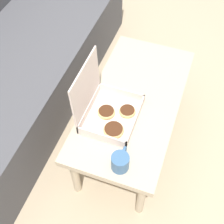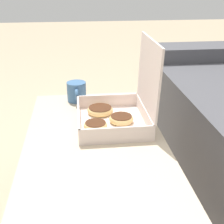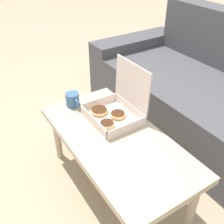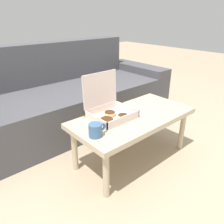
{
  "view_description": "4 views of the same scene",
  "coord_description": "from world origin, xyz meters",
  "px_view_note": "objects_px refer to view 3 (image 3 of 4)",
  "views": [
    {
      "loc": [
        -1.09,
        -0.35,
        1.76
      ],
      "look_at": [
        -0.16,
        -0.02,
        0.45
      ],
      "focal_mm": 50.0,
      "sensor_mm": 36.0,
      "label": 1
    },
    {
      "loc": [
        0.94,
        -0.15,
        0.95
      ],
      "look_at": [
        -0.16,
        -0.02,
        0.45
      ],
      "focal_mm": 50.0,
      "sensor_mm": 36.0,
      "label": 2
    },
    {
      "loc": [
        0.92,
        -0.71,
        1.34
      ],
      "look_at": [
        -0.16,
        -0.02,
        0.45
      ],
      "focal_mm": 42.0,
      "sensor_mm": 36.0,
      "label": 3
    },
    {
      "loc": [
        -1.15,
        -1.15,
        1.14
      ],
      "look_at": [
        -0.16,
        -0.02,
        0.45
      ],
      "focal_mm": 35.0,
      "sensor_mm": 36.0,
      "label": 4
    }
  ],
  "objects_px": {
    "couch": "(222,105)",
    "pastry_box": "(115,109)",
    "coffee_table": "(116,143)",
    "coffee_mug": "(73,100)"
  },
  "relations": [
    {
      "from": "coffee_table",
      "to": "coffee_mug",
      "type": "xyz_separation_m",
      "value": [
        -0.42,
        -0.06,
        0.09
      ]
    },
    {
      "from": "pastry_box",
      "to": "coffee_mug",
      "type": "height_order",
      "value": "pastry_box"
    },
    {
      "from": "couch",
      "to": "coffee_table",
      "type": "bearing_deg",
      "value": -90.0
    },
    {
      "from": "couch",
      "to": "pastry_box",
      "type": "bearing_deg",
      "value": -101.09
    },
    {
      "from": "couch",
      "to": "coffee_mug",
      "type": "relative_size",
      "value": 17.41
    },
    {
      "from": "couch",
      "to": "coffee_mug",
      "type": "xyz_separation_m",
      "value": [
        -0.42,
        -0.99,
        0.16
      ]
    },
    {
      "from": "couch",
      "to": "coffee_table",
      "type": "distance_m",
      "value": 0.94
    },
    {
      "from": "couch",
      "to": "pastry_box",
      "type": "distance_m",
      "value": 0.87
    },
    {
      "from": "couch",
      "to": "pastry_box",
      "type": "relative_size",
      "value": 6.9
    },
    {
      "from": "pastry_box",
      "to": "coffee_mug",
      "type": "distance_m",
      "value": 0.3
    }
  ]
}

